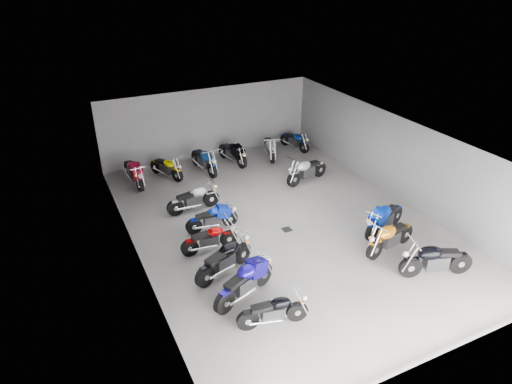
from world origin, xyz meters
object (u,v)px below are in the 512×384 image
(motorcycle_right_c, at_px, (384,218))
(motorcycle_right_a, at_px, (436,260))
(motorcycle_left_e, at_px, (213,218))
(motorcycle_back_e, at_px, (270,147))
(motorcycle_left_c, at_px, (225,259))
(motorcycle_back_c, at_px, (204,160))
(drain_grate, at_px, (287,229))
(motorcycle_back_d, at_px, (233,153))
(motorcycle_left_a, at_px, (274,311))
(motorcycle_left_d, at_px, (210,239))
(motorcycle_back_f, at_px, (295,140))
(motorcycle_back_a, at_px, (133,172))
(motorcycle_right_b, at_px, (390,237))
(motorcycle_left_f, at_px, (194,199))
(motorcycle_left_b, at_px, (245,281))
(motorcycle_back_b, at_px, (167,167))
(motorcycle_right_f, at_px, (307,170))

(motorcycle_right_c, bearing_deg, motorcycle_right_a, 155.26)
(motorcycle_left_e, bearing_deg, motorcycle_back_e, 137.93)
(motorcycle_left_c, height_order, motorcycle_back_c, motorcycle_back_c)
(drain_grate, xyz_separation_m, motorcycle_back_d, (0.59, 6.10, 0.50))
(motorcycle_left_a, xyz_separation_m, motorcycle_left_c, (-0.31, 2.52, 0.07))
(motorcycle_left_d, xyz_separation_m, motorcycle_back_f, (6.82, 6.35, 0.01))
(motorcycle_left_d, relative_size, motorcycle_back_a, 0.83)
(motorcycle_right_a, height_order, motorcycle_right_b, motorcycle_right_a)
(motorcycle_right_c, xyz_separation_m, motorcycle_back_c, (-3.82, 7.34, 0.02))
(motorcycle_right_c, height_order, motorcycle_back_c, motorcycle_back_c)
(motorcycle_back_c, relative_size, motorcycle_back_e, 1.11)
(motorcycle_left_e, bearing_deg, drain_grate, 65.82)
(motorcycle_left_f, bearing_deg, motorcycle_left_e, 1.27)
(motorcycle_back_f, bearing_deg, motorcycle_right_a, 68.95)
(motorcycle_right_c, xyz_separation_m, motorcycle_back_e, (-0.50, 7.53, -0.02))
(motorcycle_left_b, relative_size, motorcycle_right_c, 1.00)
(motorcycle_left_d, bearing_deg, motorcycle_right_b, 65.72)
(motorcycle_left_c, height_order, motorcycle_back_a, motorcycle_back_a)
(drain_grate, xyz_separation_m, motorcycle_left_c, (-2.86, -1.33, 0.52))
(motorcycle_back_d, bearing_deg, motorcycle_right_c, 96.22)
(motorcycle_back_b, bearing_deg, motorcycle_back_f, 158.62)
(motorcycle_right_c, distance_m, motorcycle_right_f, 4.54)
(motorcycle_back_c, bearing_deg, motorcycle_back_e, 176.66)
(motorcycle_right_f, bearing_deg, motorcycle_back_f, -36.25)
(motorcycle_right_b, bearing_deg, motorcycle_back_c, 9.28)
(motorcycle_right_a, height_order, motorcycle_back_b, motorcycle_right_a)
(motorcycle_left_a, bearing_deg, motorcycle_right_c, 124.63)
(motorcycle_back_a, height_order, motorcycle_back_d, motorcycle_back_a)
(motorcycle_right_f, bearing_deg, motorcycle_right_a, 167.04)
(motorcycle_back_d, bearing_deg, motorcycle_left_c, 54.36)
(motorcycle_right_c, height_order, motorcycle_back_a, motorcycle_back_a)
(motorcycle_left_d, xyz_separation_m, motorcycle_back_b, (0.28, 5.94, 0.02))
(motorcycle_right_c, relative_size, motorcycle_back_a, 0.93)
(motorcycle_left_b, height_order, motorcycle_right_a, motorcycle_right_a)
(motorcycle_left_e, relative_size, motorcycle_right_c, 0.89)
(motorcycle_left_a, relative_size, motorcycle_right_f, 0.87)
(motorcycle_left_d, xyz_separation_m, motorcycle_back_e, (5.26, 6.01, 0.05))
(motorcycle_right_a, distance_m, motorcycle_back_c, 10.52)
(motorcycle_right_b, bearing_deg, motorcycle_back_e, -12.57)
(motorcycle_right_c, height_order, motorcycle_back_d, motorcycle_right_c)
(motorcycle_right_a, bearing_deg, motorcycle_right_f, 18.87)
(motorcycle_right_c, distance_m, motorcycle_back_c, 8.27)
(drain_grate, height_order, motorcycle_back_b, motorcycle_back_b)
(motorcycle_right_c, xyz_separation_m, motorcycle_back_b, (-5.47, 7.46, -0.05))
(motorcycle_right_a, distance_m, motorcycle_right_b, 1.61)
(drain_grate, relative_size, motorcycle_right_f, 0.15)
(motorcycle_left_f, relative_size, motorcycle_right_a, 0.94)
(motorcycle_right_c, height_order, motorcycle_back_b, motorcycle_right_c)
(motorcycle_right_f, bearing_deg, motorcycle_back_d, 19.08)
(motorcycle_left_a, relative_size, motorcycle_back_a, 0.83)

